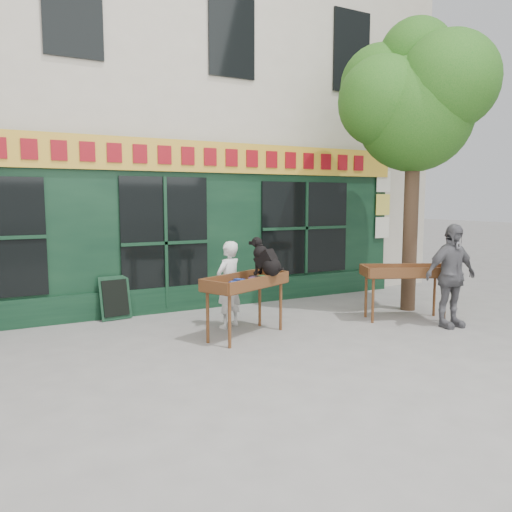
{
  "coord_description": "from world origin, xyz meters",
  "views": [
    {
      "loc": [
        -2.93,
        -6.86,
        2.18
      ],
      "look_at": [
        0.99,
        0.5,
        1.23
      ],
      "focal_mm": 35.0,
      "sensor_mm": 36.0,
      "label": 1
    }
  ],
  "objects_px": {
    "dog": "(267,255)",
    "man_right": "(451,276)",
    "woman": "(229,284)",
    "book_cart_right": "(405,275)",
    "book_cart_center": "(246,285)"
  },
  "relations": [
    {
      "from": "dog",
      "to": "man_right",
      "type": "xyz_separation_m",
      "value": [
        3.0,
        -1.06,
        -0.4
      ]
    },
    {
      "from": "woman",
      "to": "book_cart_right",
      "type": "height_order",
      "value": "woman"
    },
    {
      "from": "book_cart_center",
      "to": "man_right",
      "type": "height_order",
      "value": "man_right"
    },
    {
      "from": "book_cart_right",
      "to": "dog",
      "type": "bearing_deg",
      "value": -162.01
    },
    {
      "from": "woman",
      "to": "book_cart_right",
      "type": "xyz_separation_m",
      "value": [
        3.05,
        -1.01,
        0.08
      ]
    },
    {
      "from": "dog",
      "to": "man_right",
      "type": "distance_m",
      "value": 3.21
    },
    {
      "from": "dog",
      "to": "woman",
      "type": "distance_m",
      "value": 0.96
    },
    {
      "from": "book_cart_center",
      "to": "book_cart_right",
      "type": "height_order",
      "value": "same"
    },
    {
      "from": "book_cart_center",
      "to": "woman",
      "type": "height_order",
      "value": "woman"
    },
    {
      "from": "woman",
      "to": "book_cart_center",
      "type": "bearing_deg",
      "value": 65.98
    },
    {
      "from": "woman",
      "to": "dog",
      "type": "bearing_deg",
      "value": 92.55
    },
    {
      "from": "dog",
      "to": "book_cart_right",
      "type": "distance_m",
      "value": 2.76
    },
    {
      "from": "woman",
      "to": "man_right",
      "type": "bearing_deg",
      "value": 128.31
    },
    {
      "from": "book_cart_center",
      "to": "woman",
      "type": "bearing_deg",
      "value": 65.98
    },
    {
      "from": "dog",
      "to": "book_cart_right",
      "type": "height_order",
      "value": "dog"
    }
  ]
}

